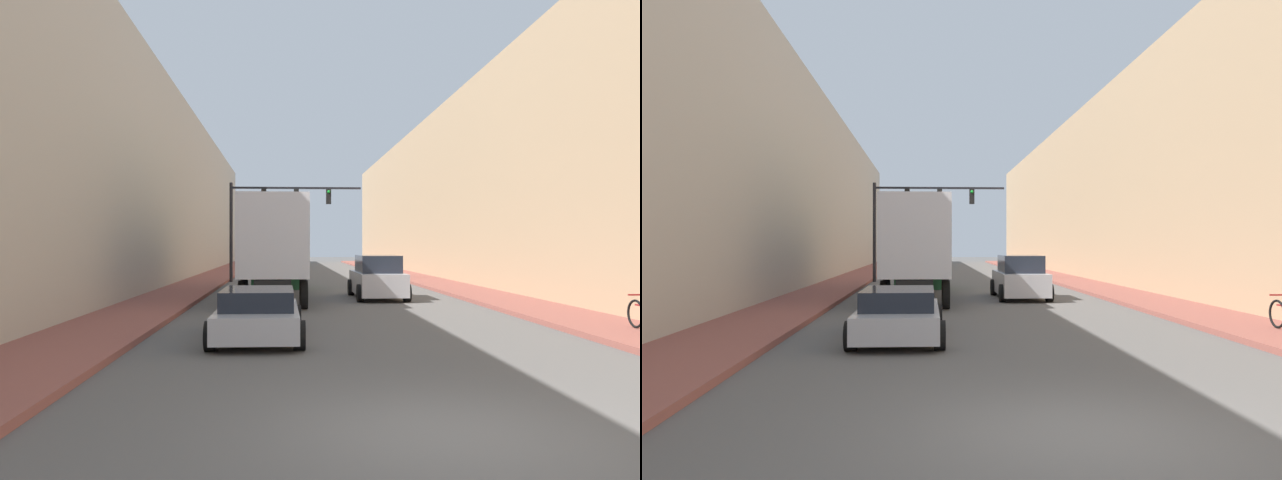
{
  "view_description": "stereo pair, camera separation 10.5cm",
  "coord_description": "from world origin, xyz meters",
  "views": [
    {
      "loc": [
        -1.96,
        -7.29,
        2.26
      ],
      "look_at": [
        -0.69,
        14.2,
        2.4
      ],
      "focal_mm": 35.0,
      "sensor_mm": 36.0,
      "label": 1
    },
    {
      "loc": [
        -1.86,
        -7.3,
        2.26
      ],
      "look_at": [
        -0.69,
        14.2,
        2.4
      ],
      "focal_mm": 35.0,
      "sensor_mm": 36.0,
      "label": 2
    }
  ],
  "objects": [
    {
      "name": "building_left",
      "position": [
        -10.88,
        30.0,
        5.5
      ],
      "size": [
        6.0,
        80.0,
        11.0
      ],
      "color": "#BCB29E",
      "rests_on": "ground"
    },
    {
      "name": "sidewalk_left",
      "position": [
        -6.56,
        30.0,
        0.07
      ],
      "size": [
        2.65,
        80.0,
        0.15
      ],
      "color": "brown",
      "rests_on": "ground"
    },
    {
      "name": "traffic_signal_gantry",
      "position": [
        -2.83,
        30.19,
        4.32
      ],
      "size": [
        7.9,
        0.35,
        5.94
      ],
      "color": "black",
      "rests_on": "ground"
    },
    {
      "name": "semi_truck",
      "position": [
        -2.31,
        19.51,
        2.24
      ],
      "size": [
        2.45,
        12.88,
        3.99
      ],
      "color": "silver",
      "rests_on": "ground"
    },
    {
      "name": "ground_plane",
      "position": [
        0.0,
        0.0,
        0.0
      ],
      "size": [
        200.0,
        200.0,
        0.0
      ],
      "primitive_type": "plane",
      "color": "#565451"
    },
    {
      "name": "sedan_car",
      "position": [
        -2.55,
        7.62,
        0.59
      ],
      "size": [
        2.13,
        4.61,
        1.21
      ],
      "color": "#B7B7BC",
      "rests_on": "ground"
    },
    {
      "name": "building_right",
      "position": [
        10.88,
        30.0,
        5.49
      ],
      "size": [
        6.0,
        80.0,
        10.97
      ],
      "color": "tan",
      "rests_on": "ground"
    },
    {
      "name": "suv_car",
      "position": [
        1.94,
        18.43,
        0.84
      ],
      "size": [
        2.09,
        4.63,
        1.79
      ],
      "color": "#B7B7BC",
      "rests_on": "ground"
    },
    {
      "name": "sidewalk_right",
      "position": [
        6.56,
        30.0,
        0.07
      ],
      "size": [
        2.65,
        80.0,
        0.15
      ],
      "color": "brown",
      "rests_on": "ground"
    }
  ]
}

